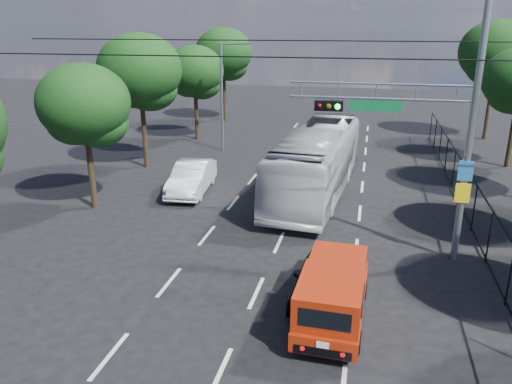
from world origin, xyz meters
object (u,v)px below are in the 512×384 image
(navy_hatchback, at_px, (321,277))
(white_van, at_px, (192,177))
(white_bus, at_px, (317,162))
(signal_mast, at_px, (435,116))
(red_pickup, at_px, (333,292))

(navy_hatchback, height_order, white_van, white_van)
(navy_hatchback, relative_size, white_bus, 0.32)
(navy_hatchback, height_order, white_bus, white_bus)
(navy_hatchback, bearing_deg, white_bus, 101.86)
(signal_mast, distance_m, white_van, 12.76)
(white_bus, xyz_separation_m, white_van, (-6.20, -1.25, -0.89))
(signal_mast, distance_m, navy_hatchback, 6.74)
(white_bus, bearing_deg, white_van, -164.16)
(red_pickup, relative_size, navy_hatchback, 1.26)
(red_pickup, xyz_separation_m, navy_hatchback, (-0.50, 1.35, -0.29))
(signal_mast, bearing_deg, navy_hatchback, -131.71)
(red_pickup, height_order, white_van, red_pickup)
(white_van, bearing_deg, signal_mast, -31.07)
(signal_mast, distance_m, white_bus, 8.66)
(signal_mast, distance_m, red_pickup, 7.18)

